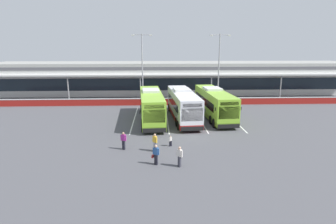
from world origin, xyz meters
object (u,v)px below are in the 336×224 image
Objects in this scene: pedestrian_near_bin at (180,156)px; lamp_post_centre at (219,64)px; coach_bus_leftmost at (151,106)px; pedestrian_child at (171,141)px; pedestrian_in_dark_coat at (124,140)px; coach_bus_centre at (214,104)px; pedestrian_approaching_bus at (155,142)px; pedestrian_with_handbag at (156,154)px; lamp_post_west at (142,64)px; coach_bus_left_centre at (183,105)px.

pedestrian_near_bin is 26.39m from lamp_post_centre.
pedestrian_child is (1.92, -9.33, -1.24)m from coach_bus_leftmost.
coach_bus_leftmost is 10.27m from pedestrian_in_dark_coat.
coach_bus_centre is at bearing 69.06° from pedestrian_near_bin.
pedestrian_approaching_bus is at bearing -123.15° from coach_bus_centre.
coach_bus_centre is 12.27m from pedestrian_child.
coach_bus_centre is 7.59× the size of pedestrian_with_handbag.
coach_bus_centre is 15.30m from pedestrian_in_dark_coat.
pedestrian_in_dark_coat is 0.15× the size of lamp_post_west.
pedestrian_with_handbag is (-3.43, -13.76, -0.93)m from coach_bus_left_centre.
coach_bus_centre reaches higher than pedestrian_child.
coach_bus_left_centre is 11.53m from pedestrian_approaching_bus.
coach_bus_centre is (4.12, 0.75, 0.00)m from coach_bus_left_centre.
coach_bus_centre is 16.38m from pedestrian_with_handbag.
coach_bus_centre is at bearing 8.31° from coach_bus_leftmost.
coach_bus_centre is at bearing 62.51° from pedestrian_with_handbag.
pedestrian_in_dark_coat is 1.00× the size of pedestrian_approaching_bus.
pedestrian_in_dark_coat and pedestrian_near_bin have the same top height.
pedestrian_near_bin is (-5.73, -14.96, -0.91)m from coach_bus_centre.
pedestrian_near_bin reaches higher than pedestrian_child.
pedestrian_near_bin is 0.15× the size of lamp_post_west.
pedestrian_near_bin is 0.15× the size of lamp_post_centre.
pedestrian_with_handbag is 1.00× the size of pedestrian_near_bin.
coach_bus_left_centre is 12.81m from lamp_post_west.
pedestrian_child is 21.47m from lamp_post_west.
pedestrian_with_handbag is 0.15× the size of lamp_post_centre.
coach_bus_leftmost is at bearing 92.42° from pedestrian_with_handbag.
pedestrian_child is (1.36, 3.99, -0.32)m from pedestrian_with_handbag.
pedestrian_near_bin is 25.73m from lamp_post_west.
lamp_post_west is (-9.69, 9.87, 4.50)m from coach_bus_centre.
pedestrian_near_bin is at bearing -38.98° from pedestrian_in_dark_coat.
pedestrian_with_handbag is at bearing -108.79° from pedestrian_child.
lamp_post_west is (0.77, 21.01, 5.42)m from pedestrian_in_dark_coat.
lamp_post_west reaches higher than coach_bus_left_centre.
pedestrian_near_bin is at bearing -108.79° from lamp_post_centre.
pedestrian_approaching_bus is at bearing 91.76° from pedestrian_with_handbag.
pedestrian_near_bin is at bearing -59.74° from pedestrian_approaching_bus.
lamp_post_west reaches higher than coach_bus_centre.
pedestrian_child is at bearing 39.11° from pedestrian_approaching_bus.
lamp_post_centre is at bearing 57.70° from pedestrian_in_dark_coat.
coach_bus_leftmost is 7.59× the size of pedestrian_in_dark_coat.
coach_bus_left_centre reaches higher than pedestrian_approaching_bus.
pedestrian_near_bin is (1.82, -0.46, 0.02)m from pedestrian_with_handbag.
lamp_post_centre is (8.32, 24.46, 5.42)m from pedestrian_near_bin.
coach_bus_leftmost is at bearing 101.64° from pedestrian_child.
coach_bus_centre is at bearing -45.54° from lamp_post_west.
lamp_post_centre is (10.71, 10.68, 4.50)m from coach_bus_leftmost.
pedestrian_with_handbag is 25.07m from lamp_post_west.
pedestrian_child is at bearing -120.49° from coach_bus_centre.
lamp_post_centre is (12.28, -0.38, 0.00)m from lamp_post_west.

